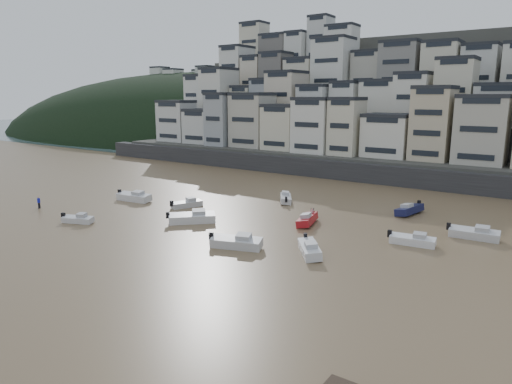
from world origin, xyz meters
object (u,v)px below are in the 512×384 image
Objects in this scene: boat_g at (474,232)px; boat_j at (78,218)px; person_blue at (39,202)px; person_pink at (312,214)px; boat_h at (286,197)px; boat_i at (410,208)px; boat_c at (192,216)px; boat_k at (134,196)px; boat_d at (413,239)px; boat_b at (310,247)px; boat_f at (187,203)px; boat_a at (236,241)px; boat_e at (307,218)px.

boat_g reaches higher than boat_j.
boat_g is 3.30× the size of person_blue.
boat_h is at bearing 138.63° from person_pink.
boat_i reaches higher than boat_g.
boat_c reaches higher than boat_k.
person_blue reaches higher than boat_d.
boat_b reaches higher than boat_h.
boat_d reaches higher than boat_f.
boat_k is (-3.82, 12.33, 0.25)m from boat_j.
boat_d is 7.95m from boat_g.
boat_i is (10.78, 24.81, -0.02)m from boat_a.
boat_d is at bearing -9.95° from person_pink.
boat_k is at bearing 85.84° from boat_j.
person_blue reaches higher than boat_k.
boat_b is 0.99× the size of boat_g.
boat_g is (20.05, 17.87, -0.03)m from boat_a.
boat_c is 1.16× the size of boat_e.
boat_a is 1.04× the size of boat_g.
boat_c is 1.45× the size of boat_j.
boat_a is 0.94× the size of boat_c.
boat_e is at bearing 63.44° from boat_a.
boat_i reaches higher than boat_e.
boat_a reaches higher than boat_g.
boat_h is (-8.63, 9.02, -0.02)m from boat_e.
boat_i is at bearing -40.64° from boat_f.
person_pink is (12.07, 9.48, 0.00)m from boat_c.
boat_k is (-33.56, 5.96, 0.08)m from boat_b.
boat_b is at bearing 15.71° from boat_e.
boat_d is 0.90× the size of boat_g.
boat_a is at bearing -107.36° from boat_b.
boat_j is at bearing -115.98° from boat_b.
boat_f is at bearing 92.59° from boat_c.
boat_g is (5.06, 6.13, 0.08)m from boat_d.
boat_j is 2.52× the size of person_blue.
boat_b is at bearing -51.10° from boat_c.
boat_f is 21.10m from person_blue.
boat_a is 27.05m from boat_i.
boat_j is at bearing 170.32° from boat_a.
boat_a is at bearing -68.73° from boat_c.
boat_d is 0.83× the size of boat_k.
boat_e reaches higher than boat_d.
boat_h is (3.63, 16.91, -0.14)m from boat_c.
boat_b is 11.87m from boat_d.
boat_j is (-24.19, -16.15, -0.15)m from boat_e.
boat_h is at bearing -150.19° from boat_e.
boat_a is 12.63m from boat_e.
person_blue is at bearing 98.49° from boat_h.
boat_d is at bearing -146.97° from boat_h.
boat_i reaches higher than boat_b.
person_pink is (-13.48, 2.36, 0.16)m from boat_d.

